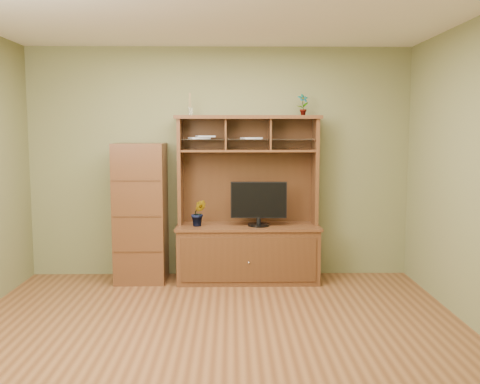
{
  "coord_description": "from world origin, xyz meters",
  "views": [
    {
      "loc": [
        0.14,
        -4.35,
        1.72
      ],
      "look_at": [
        0.23,
        1.2,
        1.09
      ],
      "focal_mm": 40.0,
      "sensor_mm": 36.0,
      "label": 1
    }
  ],
  "objects": [
    {
      "name": "media_hutch",
      "position": [
        0.33,
        1.73,
        0.52
      ],
      "size": [
        1.66,
        0.61,
        1.9
      ],
      "color": "#442413",
      "rests_on": "room"
    },
    {
      "name": "magazines",
      "position": [
        -0.01,
        1.8,
        1.65
      ],
      "size": [
        0.86,
        0.24,
        0.04
      ],
      "color": "silver",
      "rests_on": "media_hutch"
    },
    {
      "name": "top_plant",
      "position": [
        0.96,
        1.8,
        2.02
      ],
      "size": [
        0.15,
        0.12,
        0.25
      ],
      "primitive_type": "imported",
      "rotation": [
        0.0,
        0.0,
        0.3
      ],
      "color": "#2C6523",
      "rests_on": "media_hutch"
    },
    {
      "name": "monitor",
      "position": [
        0.45,
        1.65,
        0.92
      ],
      "size": [
        0.64,
        0.25,
        0.51
      ],
      "rotation": [
        0.0,
        0.0,
        -0.04
      ],
      "color": "black",
      "rests_on": "media_hutch"
    },
    {
      "name": "side_cabinet",
      "position": [
        -0.9,
        1.72,
        0.79
      ],
      "size": [
        0.57,
        0.52,
        1.59
      ],
      "color": "#442413",
      "rests_on": "room"
    },
    {
      "name": "orchid_plant",
      "position": [
        -0.23,
        1.65,
        0.8
      ],
      "size": [
        0.17,
        0.14,
        0.3
      ],
      "primitive_type": "imported",
      "rotation": [
        0.0,
        0.0,
        0.05
      ],
      "color": "#285C1F",
      "rests_on": "media_hutch"
    },
    {
      "name": "reed_diffuser",
      "position": [
        -0.33,
        1.8,
        2.0
      ],
      "size": [
        0.05,
        0.05,
        0.26
      ],
      "color": "silver",
      "rests_on": "media_hutch"
    },
    {
      "name": "room",
      "position": [
        0.0,
        0.0,
        1.35
      ],
      "size": [
        4.54,
        4.04,
        2.74
      ],
      "color": "#5B331A",
      "rests_on": "ground"
    }
  ]
}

